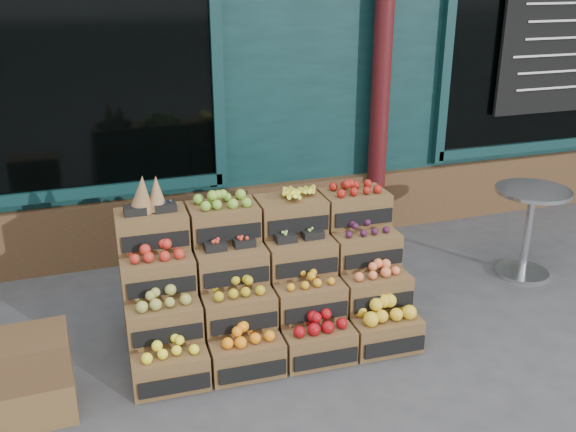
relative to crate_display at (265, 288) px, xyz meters
name	(u,v)px	position (x,y,z in m)	size (l,w,h in m)	color
ground	(349,362)	(0.43, -0.54, -0.38)	(60.00, 60.00, 0.00)	#3D3D3F
crate_display	(265,288)	(0.00, 0.00, 0.00)	(2.03, 1.05, 1.25)	brown
spare_crates	(25,378)	(-1.62, -0.42, -0.11)	(0.55, 0.39, 0.54)	brown
bistro_table	(529,222)	(2.45, 0.21, 0.11)	(0.63, 0.63, 0.79)	silver
shopkeeper	(29,156)	(-1.58, 2.32, 0.51)	(0.65, 0.43, 1.79)	#144623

